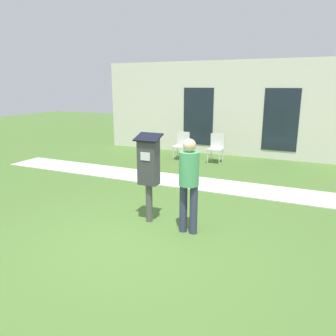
{
  "coord_description": "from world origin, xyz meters",
  "views": [
    {
      "loc": [
        2.5,
        -3.95,
        2.39
      ],
      "look_at": [
        0.3,
        0.85,
        1.05
      ],
      "focal_mm": 35.0,
      "sensor_mm": 36.0,
      "label": 1
    }
  ],
  "objects_px": {
    "outdoor_chair_middle": "(216,146)",
    "outdoor_chair_left": "(182,143)",
    "parking_meter": "(149,167)",
    "person_standing": "(189,179)"
  },
  "relations": [
    {
      "from": "outdoor_chair_middle",
      "to": "outdoor_chair_left",
      "type": "bearing_deg",
      "value": 156.8
    },
    {
      "from": "outdoor_chair_left",
      "to": "outdoor_chair_middle",
      "type": "xyz_separation_m",
      "value": [
        1.16,
        0.03,
        0.0
      ]
    },
    {
      "from": "parking_meter",
      "to": "outdoor_chair_middle",
      "type": "distance_m",
      "value": 5.05
    },
    {
      "from": "parking_meter",
      "to": "outdoor_chair_left",
      "type": "relative_size",
      "value": 1.77
    },
    {
      "from": "person_standing",
      "to": "outdoor_chair_left",
      "type": "relative_size",
      "value": 1.76
    },
    {
      "from": "parking_meter",
      "to": "outdoor_chair_left",
      "type": "distance_m",
      "value": 5.21
    },
    {
      "from": "parking_meter",
      "to": "outdoor_chair_middle",
      "type": "xyz_separation_m",
      "value": [
        -0.25,
        5.02,
        -0.49
      ]
    },
    {
      "from": "outdoor_chair_left",
      "to": "outdoor_chair_middle",
      "type": "height_order",
      "value": "same"
    },
    {
      "from": "parking_meter",
      "to": "outdoor_chair_left",
      "type": "xyz_separation_m",
      "value": [
        -1.41,
        4.99,
        -0.49
      ]
    },
    {
      "from": "person_standing",
      "to": "outdoor_chair_left",
      "type": "xyz_separation_m",
      "value": [
        -2.21,
        5.12,
        -0.4
      ]
    }
  ]
}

